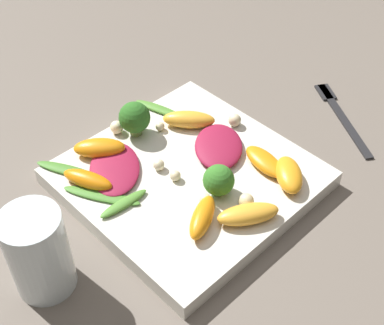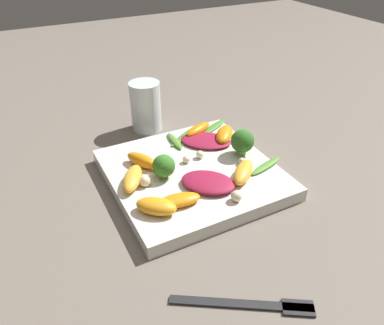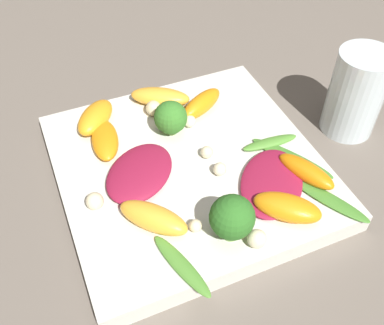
{
  "view_description": "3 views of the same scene",
  "coord_description": "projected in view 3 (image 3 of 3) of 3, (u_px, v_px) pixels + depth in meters",
  "views": [
    {
      "loc": [
        0.33,
        -0.32,
        0.48
      ],
      "look_at": [
        0.01,
        0.0,
        0.04
      ],
      "focal_mm": 50.0,
      "sensor_mm": 36.0,
      "label": 1
    },
    {
      "loc": [
        0.24,
        0.46,
        0.38
      ],
      "look_at": [
        -0.0,
        -0.01,
        0.03
      ],
      "focal_mm": 35.0,
      "sensor_mm": 36.0,
      "label": 2
    },
    {
      "loc": [
        -0.3,
        0.12,
        0.37
      ],
      "look_at": [
        -0.01,
        0.0,
        0.04
      ],
      "focal_mm": 42.0,
      "sensor_mm": 36.0,
      "label": 3
    }
  ],
  "objects": [
    {
      "name": "plate",
      "position": [
        189.0,
        169.0,
        0.48
      ],
      "size": [
        0.27,
        0.27,
        0.02
      ],
      "color": "silver",
      "rests_on": "ground_plane"
    },
    {
      "name": "ground_plane",
      "position": [
        189.0,
        176.0,
        0.49
      ],
      "size": [
        2.4,
        2.4,
        0.0
      ],
      "primitive_type": "plane",
      "color": "#6B6056"
    },
    {
      "name": "orange_segment_6",
      "position": [
        105.0,
        140.0,
        0.48
      ],
      "size": [
        0.07,
        0.04,
        0.02
      ],
      "color": "orange",
      "rests_on": "plate"
    },
    {
      "name": "orange_segment_4",
      "position": [
        202.0,
        104.0,
        0.52
      ],
      "size": [
        0.05,
        0.07,
        0.02
      ],
      "color": "orange",
      "rests_on": "plate"
    },
    {
      "name": "orange_segment_2",
      "position": [
        95.0,
        117.0,
        0.5
      ],
      "size": [
        0.07,
        0.06,
        0.02
      ],
      "color": "orange",
      "rests_on": "plate"
    },
    {
      "name": "drinking_glass",
      "position": [
        354.0,
        91.0,
        0.51
      ],
      "size": [
        0.06,
        0.06,
        0.1
      ],
      "color": "silver",
      "rests_on": "ground_plane"
    },
    {
      "name": "orange_segment_1",
      "position": [
        153.0,
        218.0,
        0.41
      ],
      "size": [
        0.07,
        0.07,
        0.02
      ],
      "color": "#FCAD33",
      "rests_on": "plate"
    },
    {
      "name": "radicchio_leaf_1",
      "position": [
        272.0,
        183.0,
        0.44
      ],
      "size": [
        0.11,
        0.11,
        0.01
      ],
      "color": "maroon",
      "rests_on": "plate"
    },
    {
      "name": "macadamia_nut_5",
      "position": [
        257.0,
        239.0,
        0.4
      ],
      "size": [
        0.02,
        0.02,
        0.02
      ],
      "color": "beige",
      "rests_on": "plate"
    },
    {
      "name": "arugula_sprig_1",
      "position": [
        182.0,
        266.0,
        0.38
      ],
      "size": [
        0.08,
        0.04,
        0.01
      ],
      "color": "#518E33",
      "rests_on": "plate"
    },
    {
      "name": "macadamia_nut_6",
      "position": [
        209.0,
        155.0,
        0.47
      ],
      "size": [
        0.01,
        0.01,
        0.01
      ],
      "color": "beige",
      "rests_on": "plate"
    },
    {
      "name": "macadamia_nut_2",
      "position": [
        153.0,
        108.0,
        0.52
      ],
      "size": [
        0.02,
        0.02,
        0.02
      ],
      "color": "beige",
      "rests_on": "plate"
    },
    {
      "name": "macadamia_nut_3",
      "position": [
        190.0,
        121.0,
        0.5
      ],
      "size": [
        0.01,
        0.01,
        0.01
      ],
      "color": "beige",
      "rests_on": "plate"
    },
    {
      "name": "arugula_sprig_3",
      "position": [
        329.0,
        199.0,
        0.43
      ],
      "size": [
        0.08,
        0.05,
        0.0
      ],
      "color": "#47842D",
      "rests_on": "plate"
    },
    {
      "name": "arugula_sprig_0",
      "position": [
        292.0,
        158.0,
        0.47
      ],
      "size": [
        0.09,
        0.06,
        0.0
      ],
      "color": "#47842D",
      "rests_on": "plate"
    },
    {
      "name": "macadamia_nut_1",
      "position": [
        95.0,
        201.0,
        0.42
      ],
      "size": [
        0.02,
        0.02,
        0.02
      ],
      "color": "beige",
      "rests_on": "plate"
    },
    {
      "name": "orange_segment_5",
      "position": [
        160.0,
        97.0,
        0.53
      ],
      "size": [
        0.06,
        0.07,
        0.02
      ],
      "color": "#FCAD33",
      "rests_on": "plate"
    },
    {
      "name": "radicchio_leaf_0",
      "position": [
        139.0,
        172.0,
        0.45
      ],
      "size": [
        0.1,
        0.1,
        0.01
      ],
      "color": "maroon",
      "rests_on": "plate"
    },
    {
      "name": "macadamia_nut_0",
      "position": [
        195.0,
        226.0,
        0.41
      ],
      "size": [
        0.01,
        0.01,
        0.01
      ],
      "color": "beige",
      "rests_on": "plate"
    },
    {
      "name": "macadamia_nut_4",
      "position": [
        220.0,
        169.0,
        0.45
      ],
      "size": [
        0.01,
        0.01,
        0.01
      ],
      "color": "beige",
      "rests_on": "plate"
    },
    {
      "name": "broccoli_floret_0",
      "position": [
        174.0,
        117.0,
        0.49
      ],
      "size": [
        0.04,
        0.04,
        0.04
      ],
      "color": "#7A9E51",
      "rests_on": "plate"
    },
    {
      "name": "broccoli_floret_1",
      "position": [
        236.0,
        216.0,
        0.39
      ],
      "size": [
        0.04,
        0.04,
        0.05
      ],
      "color": "#7A9E51",
      "rests_on": "plate"
    },
    {
      "name": "orange_segment_3",
      "position": [
        306.0,
        171.0,
        0.45
      ],
      "size": [
        0.07,
        0.05,
        0.02
      ],
      "color": "orange",
      "rests_on": "plate"
    },
    {
      "name": "orange_segment_0",
      "position": [
        287.0,
        208.0,
        0.42
      ],
      "size": [
        0.06,
        0.07,
        0.02
      ],
      "color": "orange",
      "rests_on": "plate"
    },
    {
      "name": "arugula_sprig_2",
      "position": [
        270.0,
        143.0,
        0.49
      ],
      "size": [
        0.02,
        0.06,
        0.01
      ],
      "color": "#518E33",
      "rests_on": "plate"
    }
  ]
}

